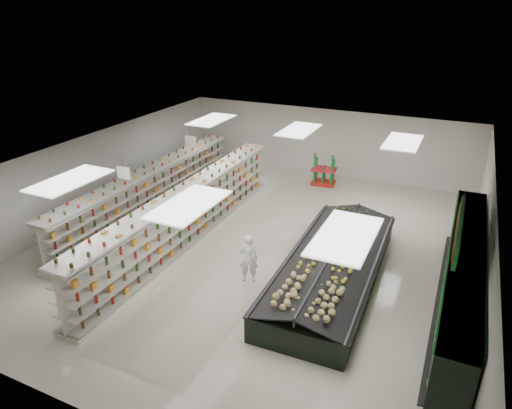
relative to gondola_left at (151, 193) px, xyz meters
The scene contains 16 objects.
floor 5.01m from the gondola_left, ahead, with size 16.00×16.00×0.00m, color beige.
ceiling 5.47m from the gondola_left, ahead, with size 14.00×16.00×0.02m, color white.
wall_back 8.88m from the gondola_left, 56.39° to the left, with size 14.00×0.02×3.20m, color silver.
wall_front 9.95m from the gondola_left, 60.41° to the right, with size 14.00×0.02×3.20m, color silver.
wall_left 2.31m from the gondola_left, 163.34° to the right, with size 0.02×16.00×3.20m, color silver.
wall_right 11.94m from the gondola_left, ahead, with size 0.02×16.00×3.20m, color silver.
produce_wall_case 11.63m from the gondola_left, 10.55° to the right, with size 0.93×8.00×2.20m.
aisle_sign_near 3.42m from the gondola_left, 67.30° to the right, with size 0.52×0.06×0.75m.
aisle_sign_far 2.58m from the gondola_left, 51.28° to the left, with size 0.52×0.06×0.75m.
hortifruti_banner 11.49m from the gondola_left, 10.81° to the right, with size 0.12×3.20×0.95m.
gondola_left is the anchor object (origin of this frame).
gondola_center 2.95m from the gondola_left, 28.55° to the right, with size 0.97×11.54×2.00m.
produce_island 8.10m from the gondola_left, 11.68° to the right, with size 2.85×7.42×1.10m.
soda_endcap 7.94m from the gondola_left, 48.12° to the left, with size 1.18×0.87×1.41m.
shopper_main 6.29m from the gondola_left, 26.27° to the right, with size 0.57×0.37×1.57m, color white.
shopper_background 3.63m from the gondola_left, 57.89° to the left, with size 0.81×0.50×1.67m, color tan.
Camera 1 is at (5.94, -12.76, 7.81)m, focal length 32.00 mm.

